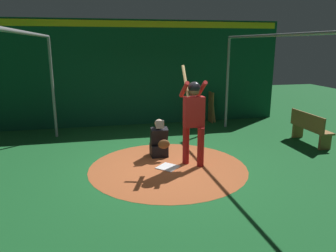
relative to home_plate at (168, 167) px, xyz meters
name	(u,v)px	position (x,y,z in m)	size (l,w,h in m)	color
ground_plane	(168,168)	(0.00, 0.00, -0.01)	(25.65, 25.65, 0.00)	#195B28
dirt_circle	(168,167)	(0.00, 0.00, -0.01)	(3.48, 3.48, 0.01)	#AD562D
home_plate	(168,167)	(0.00, 0.00, 0.00)	(0.42, 0.42, 0.01)	white
batter	(194,115)	(-0.06, 0.59, 1.14)	(0.68, 0.49, 2.20)	maroon
catcher	(159,142)	(-0.78, -0.04, 0.35)	(0.58, 0.40, 0.93)	black
back_wall	(140,73)	(-4.22, 0.00, 1.71)	(0.22, 9.65, 3.41)	#0F472D
cage_frame	(168,73)	(0.00, 0.00, 2.06)	(6.37, 5.39, 2.88)	gray
bat_rack	(211,108)	(-3.97, 2.43, 0.48)	(0.58, 0.19, 1.05)	olive
bench	(310,128)	(-0.93, 4.17, 0.42)	(1.41, 0.36, 0.85)	olive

